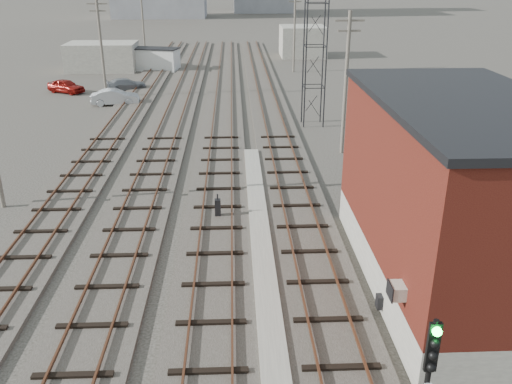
{
  "coord_description": "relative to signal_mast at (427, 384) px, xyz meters",
  "views": [
    {
      "loc": [
        -0.62,
        -5.9,
        11.38
      ],
      "look_at": [
        0.31,
        16.15,
        2.2
      ],
      "focal_mm": 38.0,
      "sensor_mm": 36.0,
      "label": 1
    }
  ],
  "objects": [
    {
      "name": "signal_mast",
      "position": [
        0.0,
        0.0,
        0.0
      ],
      "size": [
        0.4,
        0.42,
        4.31
      ],
      "color": "gray",
      "rests_on": "ground"
    },
    {
      "name": "shed_left",
      "position": [
        -19.7,
        56.35,
        -0.97
      ],
      "size": [
        8.0,
        5.0,
        3.2
      ],
      "primitive_type": "cube",
      "color": "gray",
      "rests_on": "ground"
    },
    {
      "name": "brick_building",
      "position": [
        3.8,
        8.35,
        1.06
      ],
      "size": [
        6.54,
        12.2,
        7.22
      ],
      "color": "gray",
      "rests_on": "ground"
    },
    {
      "name": "car_red",
      "position": [
        -20.62,
        43.87,
        -1.92
      ],
      "size": [
        4.12,
        3.22,
        1.31
      ],
      "primitive_type": "imported",
      "rotation": [
        0.0,
        0.0,
        1.07
      ],
      "color": "maroon",
      "rests_on": "ground"
    },
    {
      "name": "utility_pole_left_b",
      "position": [
        -16.2,
        41.35,
        2.22
      ],
      "size": [
        1.8,
        0.24,
        9.0
      ],
      "color": "#595147",
      "rests_on": "ground"
    },
    {
      "name": "utility_pole_right_a",
      "position": [
        2.8,
        24.35,
        2.22
      ],
      "size": [
        1.8,
        0.24,
        9.0
      ],
      "color": "#595147",
      "rests_on": "ground"
    },
    {
      "name": "track_right",
      "position": [
        -1.2,
        35.35,
        -2.47
      ],
      "size": [
        3.2,
        90.0,
        0.39
      ],
      "color": "#332D28",
      "rests_on": "ground"
    },
    {
      "name": "track_mid_right",
      "position": [
        -5.2,
        35.35,
        -2.47
      ],
      "size": [
        3.2,
        90.0,
        0.39
      ],
      "color": "#332D28",
      "rests_on": "ground"
    },
    {
      "name": "utility_pole_right_b",
      "position": [
        2.8,
        54.35,
        2.22
      ],
      "size": [
        1.8,
        0.24,
        9.0
      ],
      "color": "#595147",
      "rests_on": "ground"
    },
    {
      "name": "platform_curb",
      "position": [
        -3.2,
        10.35,
        -2.44
      ],
      "size": [
        0.9,
        28.0,
        0.26
      ],
      "primitive_type": "cube",
      "color": "gray",
      "rests_on": "ground"
    },
    {
      "name": "shed_right",
      "position": [
        5.3,
        66.35,
        -0.57
      ],
      "size": [
        6.0,
        6.0,
        4.0
      ],
      "primitive_type": "cube",
      "color": "gray",
      "rests_on": "ground"
    },
    {
      "name": "utility_pole_left_c",
      "position": [
        -16.2,
        66.35,
        2.22
      ],
      "size": [
        1.8,
        0.24,
        9.0
      ],
      "color": "#595147",
      "rests_on": "ground"
    },
    {
      "name": "car_grey",
      "position": [
        -15.02,
        44.91,
        -1.99
      ],
      "size": [
        4.36,
        3.07,
        1.17
      ],
      "primitive_type": "imported",
      "rotation": [
        0.0,
        0.0,
        1.97
      ],
      "color": "gray",
      "rests_on": "ground"
    },
    {
      "name": "switch_stand",
      "position": [
        -5.16,
        14.44,
        -2.0
      ],
      "size": [
        0.29,
        0.29,
        1.22
      ],
      "rotation": [
        0.0,
        0.0,
        0.01
      ],
      "color": "black",
      "rests_on": "ground"
    },
    {
      "name": "lattice_tower",
      "position": [
        1.8,
        31.35,
        4.93
      ],
      "size": [
        1.6,
        1.6,
        15.0
      ],
      "color": "black",
      "rests_on": "ground"
    },
    {
      "name": "ground",
      "position": [
        -3.7,
        56.35,
        -2.57
      ],
      "size": [
        320.0,
        320.0,
        0.0
      ],
      "primitive_type": "plane",
      "color": "#282621",
      "rests_on": "ground"
    },
    {
      "name": "track_mid_left",
      "position": [
        -9.2,
        35.35,
        -2.47
      ],
      "size": [
        3.2,
        90.0,
        0.39
      ],
      "color": "#332D28",
      "rests_on": "ground"
    },
    {
      "name": "car_silver",
      "position": [
        -14.83,
        38.68,
        -1.88
      ],
      "size": [
        4.33,
        1.97,
        1.38
      ],
      "primitive_type": "imported",
      "rotation": [
        0.0,
        0.0,
        1.69
      ],
      "color": "#B2B5BA",
      "rests_on": "ground"
    },
    {
      "name": "track_left",
      "position": [
        -13.2,
        35.35,
        -2.47
      ],
      "size": [
        3.2,
        90.0,
        0.39
      ],
      "color": "#332D28",
      "rests_on": "ground"
    },
    {
      "name": "site_trailer",
      "position": [
        -13.77,
        56.28,
        -1.26
      ],
      "size": [
        6.63,
        4.05,
        2.6
      ],
      "rotation": [
        0.0,
        0.0,
        -0.24
      ],
      "color": "silver",
      "rests_on": "ground"
    }
  ]
}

